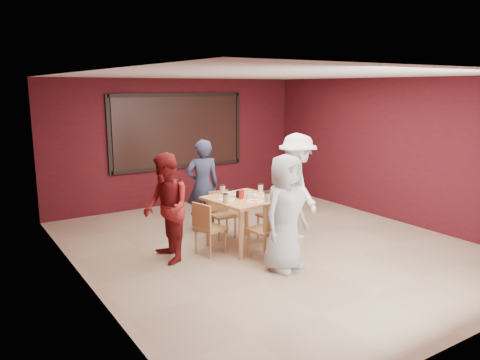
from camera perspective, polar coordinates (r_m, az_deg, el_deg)
floor at (r=7.94m, az=3.76°, el=-8.00°), size 7.00×7.00×0.00m
window_blinds at (r=10.50m, az=-7.49°, el=5.92°), size 3.00×0.02×1.50m
dining_table at (r=7.69m, az=0.47°, el=-2.94°), size 1.18×1.18×0.99m
chair_front at (r=7.15m, az=3.56°, el=-5.72°), size 0.50×0.50×0.94m
chair_back at (r=8.29m, az=-2.30°, el=-3.83°), size 0.41×0.41×0.81m
chair_left at (r=7.39m, az=-4.05°, el=-5.56°), size 0.50×0.50×0.85m
chair_right at (r=8.19m, az=4.30°, el=-3.82°), size 0.43×0.43×0.86m
diner_front at (r=6.73m, az=5.54°, el=-4.02°), size 0.94×0.73×1.70m
diner_back at (r=8.56m, az=-4.58°, el=-0.69°), size 0.70×0.55×1.70m
diner_left at (r=7.11m, az=-8.99°, el=-3.41°), size 0.73×0.88×1.67m
diner_right at (r=8.22m, az=6.95°, el=-0.73°), size 0.95×1.32×1.84m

